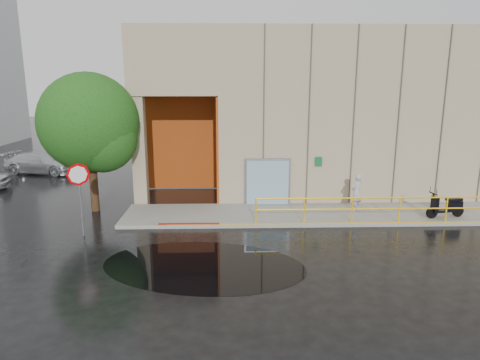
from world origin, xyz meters
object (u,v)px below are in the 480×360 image
object	(u,v)px
tree_near	(92,126)
red_curb	(189,226)
person	(357,193)
car_c	(42,163)
stop_sign	(79,184)
scooter	(447,200)

from	to	relation	value
tree_near	red_curb	bearing A→B (deg)	-29.58
person	car_c	distance (m)	19.44
stop_sign	red_curb	size ratio (longest dim) A/B	1.15
person	stop_sign	size ratio (longest dim) A/B	0.59
stop_sign	red_curb	world-z (taller)	stop_sign
car_c	tree_near	xyz separation A→B (m)	(5.92, -8.28, 3.09)
tree_near	scooter	bearing A→B (deg)	-7.05
red_curb	car_c	bearing A→B (deg)	133.53
person	tree_near	xyz separation A→B (m)	(-11.29, 0.77, 2.79)
stop_sign	red_curb	bearing A→B (deg)	5.28
scooter	tree_near	world-z (taller)	tree_near
scooter	car_c	world-z (taller)	scooter
stop_sign	tree_near	xyz separation A→B (m)	(-0.35, 3.15, 1.76)
person	tree_near	distance (m)	11.66
stop_sign	tree_near	bearing A→B (deg)	90.56
scooter	tree_near	bearing A→B (deg)	163.96
person	scooter	bearing A→B (deg)	125.04
scooter	stop_sign	size ratio (longest dim) A/B	0.62
tree_near	person	bearing A→B (deg)	-3.88
red_curb	tree_near	xyz separation A→B (m)	(-4.21, 2.39, 3.66)
scooter	red_curb	xyz separation A→B (m)	(-10.49, -0.57, -0.80)
stop_sign	car_c	size ratio (longest dim) A/B	0.60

